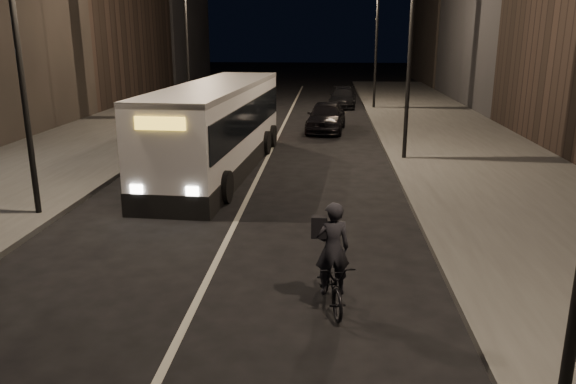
% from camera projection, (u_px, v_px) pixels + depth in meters
% --- Properties ---
extents(ground, '(180.00, 180.00, 0.00)m').
position_uv_depth(ground, '(205.00, 285.00, 11.64)').
color(ground, black).
rests_on(ground, ground).
extents(sidewalk_right, '(7.00, 70.00, 0.16)m').
position_uv_depth(sidewalk_right, '(465.00, 151.00, 24.47)').
color(sidewalk_right, '#3D3D3A').
rests_on(sidewalk_right, ground).
extents(sidewalk_left, '(7.00, 70.00, 0.16)m').
position_uv_depth(sidewalk_left, '(86.00, 145.00, 25.62)').
color(sidewalk_left, '#3D3D3A').
rests_on(sidewalk_left, ground).
extents(streetlight_right_mid, '(1.20, 0.44, 8.12)m').
position_uv_depth(streetlight_right_mid, '(404.00, 24.00, 21.32)').
color(streetlight_right_mid, black).
rests_on(streetlight_right_mid, sidewalk_right).
extents(streetlight_right_far, '(1.20, 0.44, 8.12)m').
position_uv_depth(streetlight_right_far, '(373.00, 27.00, 36.67)').
color(streetlight_right_far, black).
rests_on(streetlight_right_far, sidewalk_right).
extents(streetlight_left_near, '(1.20, 0.44, 8.12)m').
position_uv_depth(streetlight_left_near, '(24.00, 20.00, 14.37)').
color(streetlight_left_near, black).
rests_on(streetlight_left_near, sidewalk_left).
extents(streetlight_left_far, '(1.20, 0.44, 8.12)m').
position_uv_depth(streetlight_left_far, '(191.00, 27.00, 31.64)').
color(streetlight_left_far, black).
rests_on(streetlight_left_far, sidewalk_left).
extents(city_bus, '(3.43, 12.17, 3.24)m').
position_uv_depth(city_bus, '(218.00, 124.00, 20.96)').
color(city_bus, silver).
rests_on(city_bus, ground).
extents(cyclist_on_bicycle, '(1.01, 1.94, 2.13)m').
position_uv_depth(cyclist_on_bicycle, '(332.00, 273.00, 10.50)').
color(cyclist_on_bicycle, black).
rests_on(cyclist_on_bicycle, ground).
extents(car_near, '(2.27, 4.78, 1.58)m').
position_uv_depth(car_near, '(326.00, 116.00, 29.54)').
color(car_near, black).
rests_on(car_near, ground).
extents(car_mid, '(1.57, 4.02, 1.30)m').
position_uv_depth(car_mid, '(228.00, 107.00, 34.31)').
color(car_mid, '#3D3D3F').
rests_on(car_mid, ground).
extents(car_far, '(2.11, 4.61, 1.31)m').
position_uv_depth(car_far, '(343.00, 97.00, 39.35)').
color(car_far, black).
rests_on(car_far, ground).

